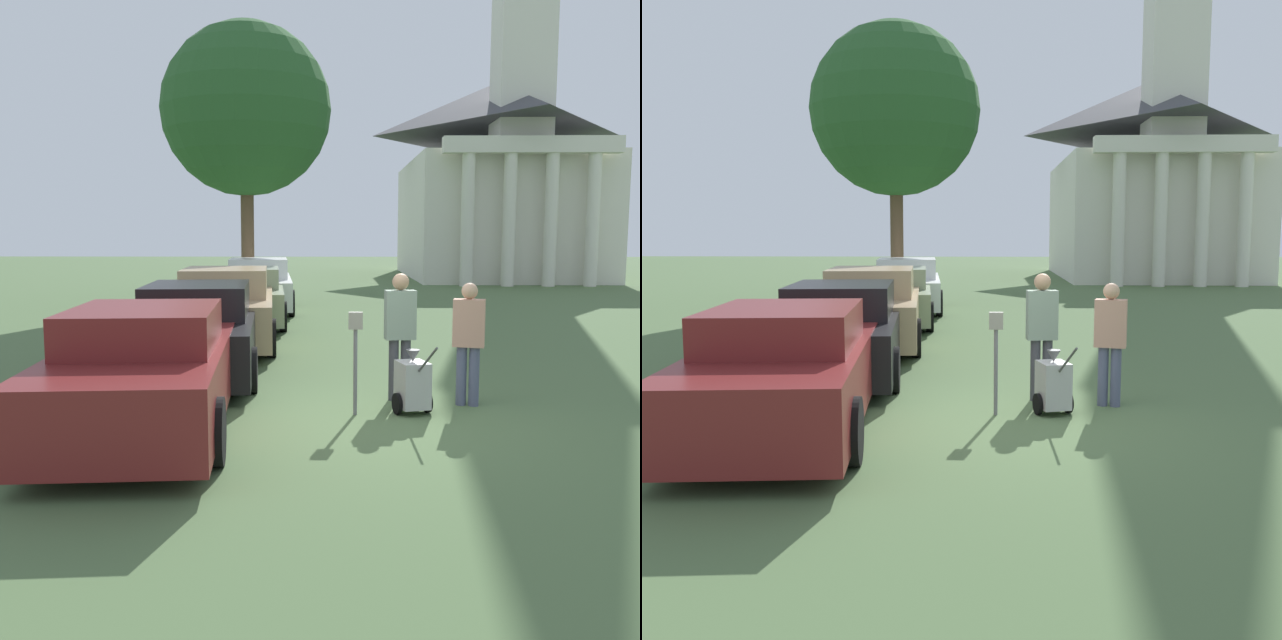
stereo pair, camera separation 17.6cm
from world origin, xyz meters
TOP-DOWN VIEW (x-y plane):
  - ground_plane at (0.00, 0.00)m, footprint 120.00×120.00m
  - parked_car_maroon at (-2.47, -0.32)m, footprint 2.35×5.27m
  - parked_car_black at (-2.47, 3.01)m, footprint 2.31×5.33m
  - parked_car_tan at (-2.47, 6.04)m, footprint 2.39×5.44m
  - parked_car_sage at (-2.47, 9.45)m, footprint 2.34×5.21m
  - parked_car_white at (-2.47, 12.57)m, footprint 2.38×5.27m
  - parking_meter at (0.06, 0.27)m, footprint 0.18×0.09m
  - person_worker at (0.71, 1.10)m, footprint 0.44×0.26m
  - person_supervisor at (1.61, 0.80)m, footprint 0.46×0.32m
  - equipment_cart at (0.81, 0.35)m, footprint 0.53×1.00m
  - church at (8.27, 29.05)m, footprint 9.15×14.06m
  - shade_tree at (-3.12, 15.31)m, footprint 5.61×5.61m

SIDE VIEW (x-z plane):
  - ground_plane at x=0.00m, z-range 0.00..0.00m
  - equipment_cart at x=0.81m, z-range -0.11..0.89m
  - parked_car_sage at x=-2.47m, z-range -0.04..1.42m
  - parked_car_maroon at x=-2.47m, z-range -0.04..1.44m
  - parked_car_black at x=-2.47m, z-range -0.05..1.46m
  - parked_car_white at x=-2.47m, z-range -0.05..1.52m
  - parked_car_tan at x=-2.47m, z-range -0.06..1.56m
  - parking_meter at x=0.06m, z-range 0.27..1.61m
  - person_supervisor at x=1.61m, z-range 0.11..1.79m
  - person_worker at x=0.71m, z-range 0.13..1.92m
  - church at x=8.27m, z-range -5.89..17.31m
  - shade_tree at x=-3.12m, z-range 1.75..10.91m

